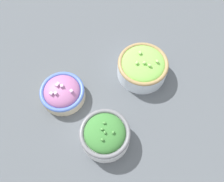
# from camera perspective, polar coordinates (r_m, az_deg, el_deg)

# --- Properties ---
(ground_plane) EXTENTS (3.00, 3.00, 0.00)m
(ground_plane) POSITION_cam_1_polar(r_m,az_deg,el_deg) (0.75, 0.00, -1.01)
(ground_plane) COLOR #4C5156
(bowl_lettuce) EXTENTS (0.15, 0.15, 0.08)m
(bowl_lettuce) POSITION_cam_1_polar(r_m,az_deg,el_deg) (0.76, 7.01, 5.56)
(bowl_lettuce) COLOR silver
(bowl_lettuce) RESTS_ON ground_plane
(bowl_red_onion) EXTENTS (0.13, 0.13, 0.06)m
(bowl_red_onion) POSITION_cam_1_polar(r_m,az_deg,el_deg) (0.74, -11.25, -0.33)
(bowl_red_onion) COLOR beige
(bowl_red_onion) RESTS_ON ground_plane
(bowl_broccoli) EXTENTS (0.13, 0.13, 0.08)m
(bowl_broccoli) POSITION_cam_1_polar(r_m,az_deg,el_deg) (0.67, -1.62, -9.94)
(bowl_broccoli) COLOR white
(bowl_broccoli) RESTS_ON ground_plane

